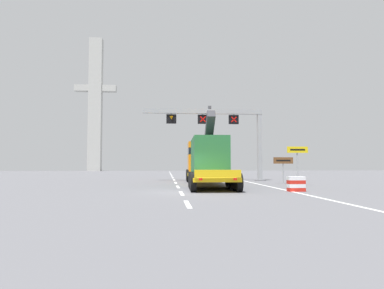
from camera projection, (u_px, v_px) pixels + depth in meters
The scene contains 9 objects.
ground at pixel (188, 192), 19.72m from camera, with size 112.00×112.00×0.00m, color #5B5B60.
lane_markings at pixel (173, 178), 38.89m from camera, with size 0.20×53.18×0.01m.
edge_line_right at pixel (243, 181), 32.17m from camera, with size 0.20×63.00×0.01m, color silver.
overhead_lane_gantry at pixel (219, 123), 32.29m from camera, with size 11.81×0.90×7.23m.
heavy_haul_truck_yellow at pixel (206, 160), 27.04m from camera, with size 3.49×14.14×5.30m.
exit_sign_yellow at pixel (297, 156), 25.25m from camera, with size 1.61×0.15×2.96m.
tourist_info_sign_brown at pixel (283, 163), 27.88m from camera, with size 1.67×0.15×2.19m.
crash_barrier_striped at pixel (296, 184), 20.04m from camera, with size 1.00×0.50×0.90m.
bridge_pylon_distant at pixel (95, 103), 73.68m from camera, with size 9.00×2.00×29.43m.
Camera 1 is at (-1.37, -19.81, 1.69)m, focal length 31.22 mm.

